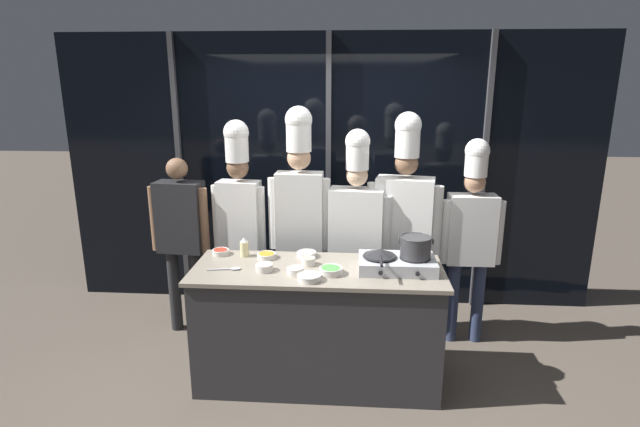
# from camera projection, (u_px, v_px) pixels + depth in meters

# --- Properties ---
(ground_plane) EXTENTS (24.00, 24.00, 0.00)m
(ground_plane) POSITION_uv_depth(u_px,v_px,m) (318.00, 378.00, 3.91)
(ground_plane) COLOR brown
(window_wall_back) EXTENTS (5.30, 0.09, 2.70)m
(window_wall_back) POSITION_uv_depth(u_px,v_px,m) (329.00, 174.00, 4.97)
(window_wall_back) COLOR black
(window_wall_back) RESTS_ON ground_plane
(demo_counter) EXTENTS (1.85, 0.70, 0.92)m
(demo_counter) POSITION_uv_depth(u_px,v_px,m) (318.00, 325.00, 3.79)
(demo_counter) COLOR #2D2D30
(demo_counter) RESTS_ON ground_plane
(portable_stove) EXTENTS (0.55, 0.37, 0.10)m
(portable_stove) POSITION_uv_depth(u_px,v_px,m) (397.00, 263.00, 3.62)
(portable_stove) COLOR #B2B5BA
(portable_stove) RESTS_ON demo_counter
(frying_pan) EXTENTS (0.25, 0.43, 0.05)m
(frying_pan) POSITION_uv_depth(u_px,v_px,m) (380.00, 253.00, 3.61)
(frying_pan) COLOR #232326
(frying_pan) RESTS_ON portable_stove
(stock_pot) EXTENTS (0.25, 0.22, 0.15)m
(stock_pot) POSITION_uv_depth(u_px,v_px,m) (416.00, 246.00, 3.58)
(stock_pot) COLOR #333335
(stock_pot) RESTS_ON portable_stove
(squeeze_bottle_oil) EXTENTS (0.07, 0.07, 0.15)m
(squeeze_bottle_oil) POSITION_uv_depth(u_px,v_px,m) (244.00, 247.00, 3.90)
(squeeze_bottle_oil) COLOR beige
(squeeze_bottle_oil) RESTS_ON demo_counter
(prep_bowl_scallions) EXTENTS (0.17, 0.17, 0.05)m
(prep_bowl_scallions) POSITION_uv_depth(u_px,v_px,m) (331.00, 270.00, 3.55)
(prep_bowl_scallions) COLOR silver
(prep_bowl_scallions) RESTS_ON demo_counter
(prep_bowl_garlic) EXTENTS (0.15, 0.15, 0.04)m
(prep_bowl_garlic) POSITION_uv_depth(u_px,v_px,m) (307.00, 254.00, 3.90)
(prep_bowl_garlic) COLOR silver
(prep_bowl_garlic) RESTS_ON demo_counter
(prep_bowl_chili_flakes) EXTENTS (0.13, 0.13, 0.04)m
(prep_bowl_chili_flakes) POSITION_uv_depth(u_px,v_px,m) (221.00, 252.00, 3.95)
(prep_bowl_chili_flakes) COLOR silver
(prep_bowl_chili_flakes) RESTS_ON demo_counter
(prep_bowl_chicken) EXTENTS (0.12, 0.12, 0.05)m
(prep_bowl_chicken) POSITION_uv_depth(u_px,v_px,m) (295.00, 270.00, 3.55)
(prep_bowl_chicken) COLOR silver
(prep_bowl_chicken) RESTS_ON demo_counter
(prep_bowl_ginger) EXTENTS (0.10, 0.10, 0.06)m
(prep_bowl_ginger) POSITION_uv_depth(u_px,v_px,m) (308.00, 261.00, 3.72)
(prep_bowl_ginger) COLOR silver
(prep_bowl_ginger) RESTS_ON demo_counter
(prep_bowl_onion) EXTENTS (0.17, 0.17, 0.05)m
(prep_bowl_onion) POSITION_uv_depth(u_px,v_px,m) (309.00, 277.00, 3.44)
(prep_bowl_onion) COLOR silver
(prep_bowl_onion) RESTS_ON demo_counter
(prep_bowl_carrots) EXTENTS (0.15, 0.15, 0.04)m
(prep_bowl_carrots) POSITION_uv_depth(u_px,v_px,m) (267.00, 255.00, 3.87)
(prep_bowl_carrots) COLOR silver
(prep_bowl_carrots) RESTS_ON demo_counter
(prep_bowl_rice) EXTENTS (0.13, 0.13, 0.05)m
(prep_bowl_rice) POSITION_uv_depth(u_px,v_px,m) (264.00, 267.00, 3.61)
(prep_bowl_rice) COLOR silver
(prep_bowl_rice) RESTS_ON demo_counter
(serving_spoon_slotted) EXTENTS (0.25, 0.08, 0.02)m
(serving_spoon_slotted) POSITION_uv_depth(u_px,v_px,m) (231.00, 269.00, 3.64)
(serving_spoon_slotted) COLOR #B2B5BA
(serving_spoon_slotted) RESTS_ON demo_counter
(person_guest) EXTENTS (0.53, 0.25, 1.62)m
(person_guest) POSITION_uv_depth(u_px,v_px,m) (181.00, 229.00, 4.41)
(person_guest) COLOR #232326
(person_guest) RESTS_ON ground_plane
(chef_head) EXTENTS (0.47, 0.22, 1.94)m
(chef_head) POSITION_uv_depth(u_px,v_px,m) (239.00, 210.00, 4.33)
(chef_head) COLOR #2D3856
(chef_head) RESTS_ON ground_plane
(chef_sous) EXTENTS (0.53, 0.23, 2.06)m
(chef_sous) POSITION_uv_depth(u_px,v_px,m) (299.00, 205.00, 4.25)
(chef_sous) COLOR #2D3856
(chef_sous) RESTS_ON ground_plane
(chef_line) EXTENTS (0.60, 0.28, 1.88)m
(chef_line) POSITION_uv_depth(u_px,v_px,m) (356.00, 225.00, 4.26)
(chef_line) COLOR #2D3856
(chef_line) RESTS_ON ground_plane
(chef_pastry) EXTENTS (0.62, 0.33, 2.01)m
(chef_pastry) POSITION_uv_depth(u_px,v_px,m) (404.00, 216.00, 4.25)
(chef_pastry) COLOR #2D3856
(chef_pastry) RESTS_ON ground_plane
(chef_apprentice) EXTENTS (0.52, 0.21, 1.80)m
(chef_apprentice) POSITION_uv_depth(u_px,v_px,m) (471.00, 228.00, 4.21)
(chef_apprentice) COLOR #2D3856
(chef_apprentice) RESTS_ON ground_plane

